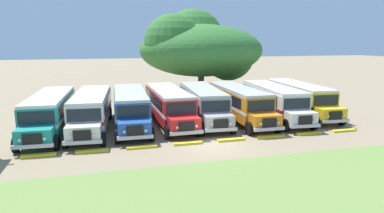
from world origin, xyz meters
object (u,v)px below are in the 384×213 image
parked_bus_slot_2 (131,106)px  parked_bus_slot_5 (239,102)px  parked_bus_slot_0 (50,111)px  parked_bus_slot_3 (169,104)px  parked_bus_slot_4 (203,102)px  parked_bus_slot_7 (299,97)px  parked_bus_slot_1 (92,109)px  parked_bus_slot_6 (274,100)px  broad_shade_tree (199,48)px

parked_bus_slot_2 → parked_bus_slot_5: same height
parked_bus_slot_0 → parked_bus_slot_3: bearing=95.3°
parked_bus_slot_4 → parked_bus_slot_7: (9.66, 0.10, 0.00)m
parked_bus_slot_2 → parked_bus_slot_5: bearing=89.5°
parked_bus_slot_0 → parked_bus_slot_3: 9.37m
parked_bus_slot_2 → parked_bus_slot_4: bearing=94.7°
parked_bus_slot_3 → parked_bus_slot_7: same height
parked_bus_slot_1 → parked_bus_slot_6: same height
parked_bus_slot_3 → parked_bus_slot_7: size_ratio=0.99×
parked_bus_slot_4 → parked_bus_slot_7: same height
parked_bus_slot_7 → parked_bus_slot_6: bearing=-73.1°
parked_bus_slot_1 → parked_bus_slot_0: bearing=-85.3°
parked_bus_slot_0 → parked_bus_slot_5: bearing=92.1°
parked_bus_slot_1 → broad_shade_tree: 19.93m
parked_bus_slot_1 → parked_bus_slot_6: size_ratio=1.00×
parked_bus_slot_3 → parked_bus_slot_4: size_ratio=0.99×
parked_bus_slot_1 → parked_bus_slot_5: (12.49, -0.13, 0.00)m
parked_bus_slot_1 → parked_bus_slot_3: same height
parked_bus_slot_3 → parked_bus_slot_7: (12.72, 0.23, 0.00)m
parked_bus_slot_2 → parked_bus_slot_7: 15.97m
parked_bus_slot_0 → parked_bus_slot_6: same height
parked_bus_slot_2 → broad_shade_tree: bearing=146.6°
parked_bus_slot_3 → parked_bus_slot_0: bearing=-88.5°
parked_bus_slot_5 → broad_shade_tree: (0.57, 14.53, 4.37)m
parked_bus_slot_0 → parked_bus_slot_2: size_ratio=1.00×
parked_bus_slot_0 → parked_bus_slot_7: same height
parked_bus_slot_2 → parked_bus_slot_5: size_ratio=1.00×
parked_bus_slot_6 → parked_bus_slot_7: (3.11, 0.74, 0.00)m
parked_bus_slot_2 → parked_bus_slot_1: bearing=-83.7°
parked_bus_slot_0 → parked_bus_slot_7: (22.09, 0.69, 0.00)m
parked_bus_slot_7 → broad_shade_tree: (-5.97, 13.74, 4.37)m
parked_bus_slot_0 → parked_bus_slot_1: size_ratio=1.00×
parked_bus_slot_2 → parked_bus_slot_0: bearing=-85.7°
parked_bus_slot_7 → parked_bus_slot_3: bearing=-85.4°
parked_bus_slot_4 → parked_bus_slot_6: 6.58m
parked_bus_slot_1 → parked_bus_slot_2: (3.07, 0.24, 0.00)m
parked_bus_slot_4 → parked_bus_slot_6: same height
parked_bus_slot_1 → parked_bus_slot_5: same height
parked_bus_slot_2 → parked_bus_slot_5: 9.43m
parked_bus_slot_0 → parked_bus_slot_1: bearing=92.9°
parked_bus_slot_1 → broad_shade_tree: broad_shade_tree is taller
parked_bus_slot_4 → parked_bus_slot_2: bearing=-83.5°
parked_bus_slot_0 → parked_bus_slot_3: (9.36, 0.46, 0.00)m
parked_bus_slot_0 → parked_bus_slot_4: 12.44m
parked_bus_slot_1 → parked_bus_slot_7: (19.03, 0.66, 0.00)m
parked_bus_slot_4 → broad_shade_tree: broad_shade_tree is taller
broad_shade_tree → parked_bus_slot_1: bearing=-132.2°
parked_bus_slot_7 → parked_bus_slot_5: bearing=-79.6°
parked_bus_slot_0 → parked_bus_slot_5: 15.54m
parked_bus_slot_0 → parked_bus_slot_6: size_ratio=0.99×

